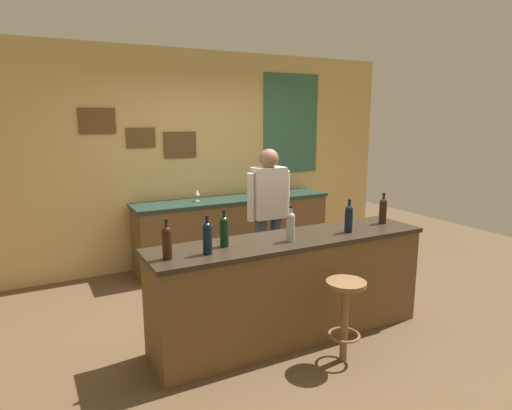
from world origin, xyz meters
TOP-DOWN VIEW (x-y plane):
  - ground_plane at (0.00, 0.00)m, footprint 10.00×10.00m
  - back_wall at (0.03, 2.03)m, footprint 6.00×0.09m
  - bar_counter at (0.00, -0.40)m, footprint 2.56×0.60m
  - side_counter at (0.40, 1.65)m, footprint 2.66×0.56m
  - bartender at (0.32, 0.58)m, footprint 0.52×0.21m
  - bar_stool at (0.16, -0.96)m, footprint 0.32×0.32m
  - wine_bottle_a at (-1.13, -0.46)m, footprint 0.07×0.07m
  - wine_bottle_b at (-0.82, -0.49)m, footprint 0.07×0.07m
  - wine_bottle_c at (-0.63, -0.37)m, footprint 0.07×0.07m
  - wine_bottle_d at (-0.07, -0.48)m, footprint 0.07×0.07m
  - wine_bottle_e at (0.56, -0.48)m, footprint 0.07×0.07m
  - wine_bottle_f at (1.08, -0.37)m, footprint 0.07×0.07m
  - wine_glass_a at (-0.10, 1.67)m, footprint 0.07×0.07m
  - wine_glass_b at (1.07, 1.61)m, footprint 0.07×0.07m

SIDE VIEW (x-z plane):
  - ground_plane at x=0.00m, z-range 0.00..0.00m
  - side_counter at x=0.40m, z-range 0.00..0.90m
  - bar_stool at x=0.16m, z-range 0.12..0.80m
  - bar_counter at x=0.00m, z-range 0.00..0.92m
  - bartender at x=0.32m, z-range 0.13..1.75m
  - wine_glass_a at x=-0.10m, z-range 0.93..1.09m
  - wine_glass_b at x=1.07m, z-range 0.93..1.09m
  - wine_bottle_a at x=-1.13m, z-range 0.90..1.21m
  - wine_bottle_b at x=-0.82m, z-range 0.90..1.21m
  - wine_bottle_c at x=-0.63m, z-range 0.90..1.21m
  - wine_bottle_d at x=-0.07m, z-range 0.90..1.21m
  - wine_bottle_e at x=0.56m, z-range 0.90..1.21m
  - wine_bottle_f at x=1.08m, z-range 0.90..1.21m
  - back_wall at x=0.03m, z-range 0.01..2.81m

